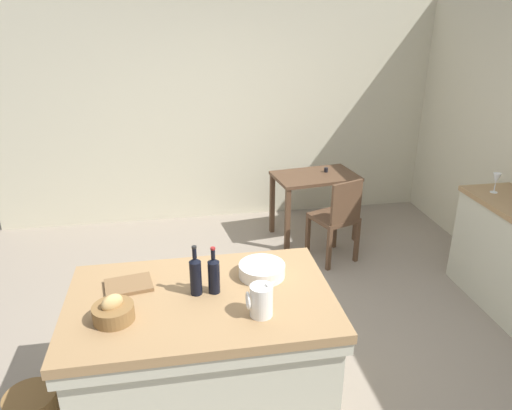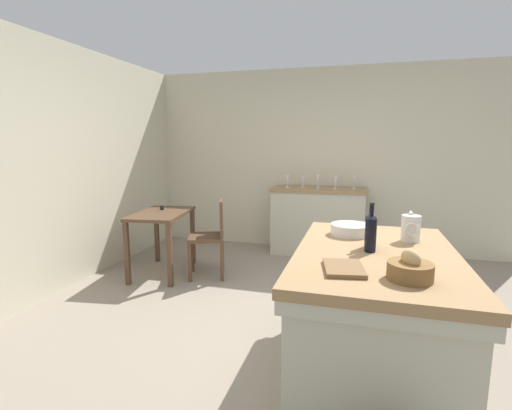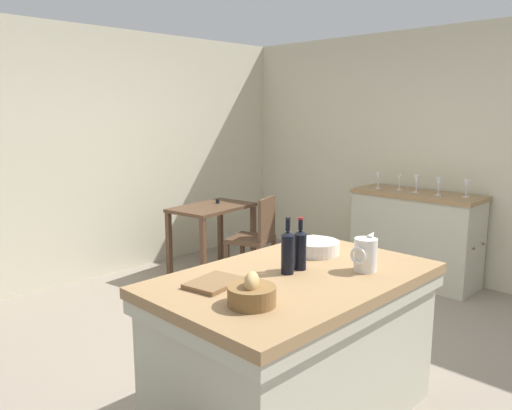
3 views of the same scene
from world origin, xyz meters
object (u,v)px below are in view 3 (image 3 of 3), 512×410
side_cabinet (415,237)px  wash_bowl (316,247)px  cutting_board (214,283)px  wine_glass_left (439,183)px  wine_glass_far_right (378,177)px  wine_bottle_amber (288,251)px  wine_glass_middle (417,180)px  wooden_chair (256,237)px  wine_bottle_dark (300,248)px  writing_desk (212,217)px  pitcher (365,254)px  wine_glass_far_left (467,185)px  bread_basket (252,294)px  island_table (294,341)px  wine_glass_right (400,179)px

side_cabinet → wash_bowl: wash_bowl is taller
cutting_board → wine_glass_left: 3.14m
side_cabinet → wine_glass_left: 0.63m
wine_glass_far_right → side_cabinet: bearing=-83.4°
wine_bottle_amber → wine_glass_middle: 2.80m
wooden_chair → wine_bottle_dark: bearing=-128.9°
writing_desk → wash_bowl: wash_bowl is taller
wine_bottle_amber → wine_glass_left: 2.75m
pitcher → cutting_board: 0.87m
wine_glass_far_right → wine_glass_far_left: bearing=-83.5°
wooden_chair → wash_bowl: bearing=-124.0°
side_cabinet → bread_basket: bearing=-165.7°
island_table → wine_glass_right: (2.76, 0.90, 0.58)m
wine_bottle_dark → wine_bottle_amber: bearing=179.9°
island_table → writing_desk: size_ratio=1.65×
wine_glass_middle → wine_glass_left: bearing=-92.3°
island_table → side_cabinet: bearing=13.9°
pitcher → wine_bottle_dark: 0.37m
wine_glass_far_left → wine_bottle_dark: bearing=-176.6°
cutting_board → wine_bottle_dark: size_ratio=0.93×
wine_bottle_dark → wine_bottle_amber: (-0.11, 0.00, 0.01)m
pitcher → bread_basket: 0.82m
bread_basket → wine_glass_far_right: wine_glass_far_right is taller
wooden_chair → bread_basket: (-1.96, -1.91, 0.42)m
wash_bowl → bread_basket: bread_basket is taller
pitcher → cutting_board: (-0.76, 0.42, -0.09)m
wash_bowl → wine_glass_far_left: (2.37, 0.03, 0.15)m
wooden_chair → wash_bowl: 1.96m
wine_glass_far_left → side_cabinet: bearing=96.4°
cutting_board → wine_bottle_amber: bearing=-19.5°
side_cabinet → wine_glass_right: (0.03, 0.23, 0.58)m
wine_glass_left → wine_glass_right: size_ratio=1.11×
island_table → wine_bottle_dark: (0.09, 0.04, 0.52)m
wine_glass_right → wine_glass_far_left: bearing=-88.4°
wine_glass_left → writing_desk: bearing=123.6°
wine_bottle_amber → wine_glass_right: bearing=17.2°
island_table → cutting_board: size_ratio=5.64×
wine_bottle_dark → wine_glass_right: bearing=17.8°
wine_bottle_amber → side_cabinet: bearing=12.9°
wash_bowl → bread_basket: (-0.89, -0.32, 0.01)m
island_table → wash_bowl: 0.62m
pitcher → bread_basket: (-0.81, 0.09, -0.04)m
wine_glass_far_left → wine_glass_right: 0.70m
side_cabinet → wine_glass_left: (-0.03, -0.23, 0.59)m
island_table → wine_glass_middle: 2.85m
bread_basket → wine_glass_left: (3.18, 0.59, 0.14)m
pitcher → wine_glass_far_left: 2.50m
wash_bowl → wine_glass_far_left: wine_glass_far_left is taller
side_cabinet → writing_desk: size_ratio=1.35×
side_cabinet → wine_glass_far_left: wine_glass_far_left is taller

